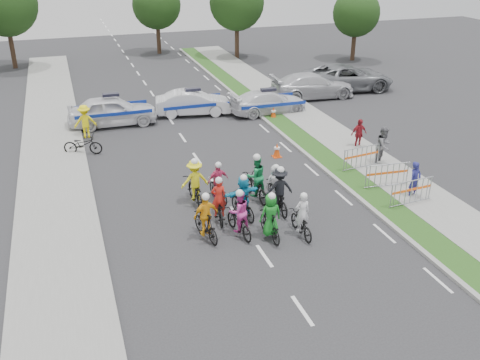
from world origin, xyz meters
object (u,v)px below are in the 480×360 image
object	(u,v)px
barrier_0	(411,193)
cone_1	(273,113)
rider_7	(275,188)
civilian_sedan	(313,86)
rider_3	(206,221)
tree_1	(237,3)
spectator_1	(384,146)
marshal_hiviz	(85,121)
spectator_2	(359,134)
cone_0	(277,150)
rider_6	(219,206)
civilian_suv	(347,78)
police_car_0	(112,111)
police_car_1	(193,103)
rider_2	(239,218)
tree_3	(4,4)
rider_10	(195,186)
police_car_2	(268,102)
rider_0	(301,221)
rider_9	(218,186)
parked_bike	(83,144)
rider_8	(256,182)
rider_4	(279,194)
barrier_2	(361,158)
barrier_1	(387,176)
tree_4	(156,5)
spectator_0	(415,180)
rider_5	(243,199)
rider_1	(270,220)

from	to	relation	value
barrier_0	cone_1	size ratio (longest dim) A/B	2.86
rider_7	civilian_sedan	size ratio (longest dim) A/B	0.31
rider_3	tree_1	size ratio (longest dim) A/B	0.27
spectator_1	marshal_hiviz	bearing A→B (deg)	118.27
civilian_sedan	spectator_2	world-z (taller)	civilian_sedan
spectator_2	cone_0	xyz separation A→B (m)	(-4.26, 0.24, -0.42)
rider_6	civilian_suv	world-z (taller)	rider_6
police_car_0	police_car_1	world-z (taller)	police_car_0
spectator_2	barrier_0	size ratio (longest dim) A/B	0.76
rider_2	tree_3	world-z (taller)	tree_3
rider_10	police_car_2	distance (m)	12.28
police_car_1	police_car_2	bearing A→B (deg)	-94.52
rider_0	rider_2	distance (m)	2.20
rider_9	police_car_1	xyz separation A→B (m)	(1.81, 11.27, 0.05)
police_car_2	cone_1	bearing A→B (deg)	171.23
rider_9	parked_bike	bearing A→B (deg)	-63.68
tree_1	tree_3	distance (m)	18.11
rider_8	rider_10	size ratio (longest dim) A/B	1.03
rider_4	barrier_2	bearing A→B (deg)	-150.80
barrier_0	tree_1	xyz separation A→B (m)	(2.30, 28.47, 3.98)
rider_2	rider_9	distance (m)	2.78
marshal_hiviz	cone_0	size ratio (longest dim) A/B	2.51
barrier_1	tree_4	distance (m)	31.21
police_car_1	tree_3	world-z (taller)	tree_3
rider_4	rider_6	xyz separation A→B (m)	(-2.40, 0.05, -0.14)
civilian_suv	spectator_2	distance (m)	11.05
rider_7	rider_10	xyz separation A→B (m)	(-2.98, 1.00, 0.09)
rider_3	rider_7	bearing A→B (deg)	-163.54
rider_9	rider_10	bearing A→B (deg)	-14.27
rider_0	spectator_0	distance (m)	5.66
rider_9	tree_1	world-z (taller)	tree_1
police_car_2	tree_4	xyz separation A→B (m)	(-2.82, 19.45, 3.51)
rider_10	tree_3	bearing A→B (deg)	-76.13
tree_3	rider_6	bearing A→B (deg)	-74.15
rider_5	rider_10	distance (m)	2.22
spectator_0	cone_1	bearing A→B (deg)	81.91
rider_5	spectator_0	world-z (taller)	rider_5
rider_7	barrier_0	distance (m)	5.31
rider_6	spectator_0	distance (m)	8.01
police_car_2	civilian_suv	size ratio (longest dim) A/B	0.75
rider_6	civilian_sedan	size ratio (longest dim) A/B	0.33
rider_0	tree_1	size ratio (longest dim) A/B	0.25
rider_3	spectator_2	bearing A→B (deg)	-159.54
police_car_1	barrier_1	size ratio (longest dim) A/B	2.18
parked_bike	spectator_0	bearing A→B (deg)	-107.89
spectator_1	tree_1	xyz separation A→B (m)	(1.06, 24.50, 3.61)
tree_4	rider_4	bearing A→B (deg)	-92.44
rider_7	barrier_1	world-z (taller)	rider_7
rider_10	rider_9	bearing A→B (deg)	172.14
barrier_2	rider_1	bearing A→B (deg)	-145.06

